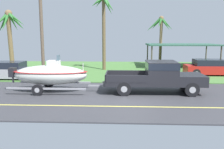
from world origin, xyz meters
TOP-DOWN VIEW (x-y plane):
  - ground at (0.00, 8.38)m, footprint 36.00×22.00m
  - pickup_truck_towing at (1.86, 1.20)m, footprint 5.99×2.06m
  - boat_on_trailer at (-4.78, 1.20)m, footprint 5.71×2.30m
  - parked_sedan_near at (-9.26, 5.15)m, footprint 4.64×1.83m
  - parked_sedan_far at (7.14, 7.76)m, footprint 4.45×1.87m
  - carport_awning at (5.78, 12.94)m, footprint 7.19×4.72m
  - palm_tree_near_left at (-11.17, 9.62)m, footprint 3.09×3.20m
  - palm_tree_near_right at (-2.24, 10.42)m, footprint 2.43×2.69m
  - palm_tree_far_left at (3.72, 14.35)m, footprint 3.12×2.85m
  - utility_pole at (-6.35, 4.62)m, footprint 0.24×1.80m

SIDE VIEW (x-z plane):
  - ground at x=0.00m, z-range -0.07..0.04m
  - parked_sedan_far at x=7.14m, z-range -0.02..1.36m
  - parked_sedan_near at x=-9.26m, z-range -0.02..1.36m
  - boat_on_trailer at x=-4.78m, z-range -0.08..2.15m
  - pickup_truck_towing at x=1.86m, z-range 0.11..1.99m
  - carport_awning at x=5.78m, z-range 1.14..3.66m
  - utility_pole at x=-6.35m, z-range 0.15..8.01m
  - palm_tree_far_left at x=3.72m, z-range 1.40..6.95m
  - palm_tree_near_left at x=-11.17m, z-range 1.38..7.16m
  - palm_tree_near_right at x=-2.24m, z-range 1.88..9.14m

